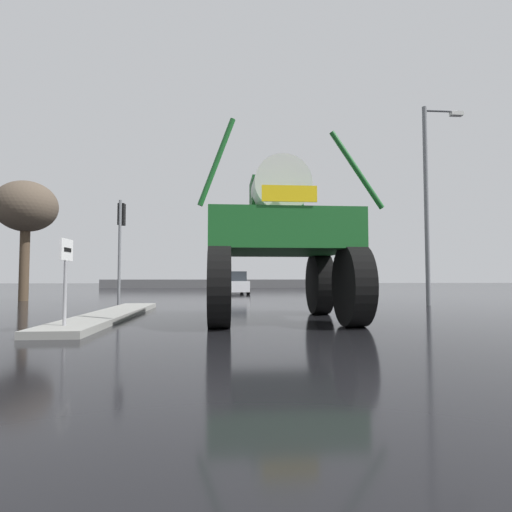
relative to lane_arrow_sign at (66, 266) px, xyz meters
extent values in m
plane|color=black|center=(3.84, 13.45, -1.35)|extent=(120.00, 120.00, 0.00)
cube|color=gray|center=(0.07, 3.08, -1.27)|extent=(1.12, 8.06, 0.15)
cylinder|color=#99999E|center=(0.00, -0.01, -0.55)|extent=(0.07, 0.07, 1.30)
cube|color=white|center=(0.00, 0.01, 0.32)|extent=(0.04, 0.60, 0.44)
cube|color=black|center=(0.02, 0.01, 0.32)|extent=(0.01, 0.36, 0.08)
cylinder|color=black|center=(3.06, 3.80, -0.42)|extent=(0.51, 1.86, 1.85)
cylinder|color=black|center=(6.09, 3.82, -0.42)|extent=(0.51, 1.86, 1.85)
cylinder|color=black|center=(3.08, 0.59, -0.42)|extent=(0.51, 1.86, 1.85)
cylinder|color=black|center=(6.11, 0.62, -0.42)|extent=(0.51, 1.86, 1.85)
cube|color=#195B23|center=(4.58, 2.21, 0.87)|extent=(3.56, 3.93, 0.93)
cube|color=#154E1E|center=(4.58, 2.61, 1.89)|extent=(1.36, 1.21, 1.11)
cylinder|color=silver|center=(4.59, 1.65, 2.04)|extent=(1.41, 1.24, 1.40)
cylinder|color=#195B23|center=(3.01, 0.44, 2.31)|extent=(0.83, 0.13, 1.99)
cylinder|color=#195B23|center=(6.19, 0.46, 2.20)|extent=(1.26, 0.13, 1.79)
cube|color=yellow|center=(4.60, 0.22, 1.59)|extent=(1.22, 0.05, 0.36)
cube|color=silver|center=(3.71, 19.40, -0.82)|extent=(2.15, 4.27, 0.70)
cube|color=#23282D|center=(3.73, 19.25, -0.15)|extent=(1.79, 2.26, 0.64)
cylinder|color=black|center=(2.72, 20.65, -1.05)|extent=(0.25, 0.62, 0.60)
cylinder|color=black|center=(4.41, 20.84, -1.05)|extent=(0.25, 0.62, 0.60)
cylinder|color=black|center=(3.02, 17.96, -1.05)|extent=(0.25, 0.62, 0.60)
cylinder|color=black|center=(4.71, 18.16, -1.05)|extent=(0.25, 0.62, 0.60)
cylinder|color=slate|center=(-0.81, 7.38, 0.69)|extent=(0.11, 0.11, 4.08)
cube|color=black|center=(-0.81, 7.60, 2.21)|extent=(0.24, 0.32, 0.84)
sphere|color=red|center=(-0.81, 7.79, 2.48)|extent=(0.17, 0.17, 0.17)
sphere|color=#3C2403|center=(-0.81, 7.79, 2.21)|extent=(0.17, 0.17, 0.17)
sphere|color=black|center=(-0.81, 7.79, 1.94)|extent=(0.17, 0.17, 0.17)
cylinder|color=slate|center=(8.63, 7.38, 0.35)|extent=(0.11, 0.11, 3.40)
cube|color=black|center=(8.63, 7.60, 1.53)|extent=(0.24, 0.32, 0.84)
sphere|color=red|center=(8.63, 7.79, 1.80)|extent=(0.17, 0.17, 0.17)
sphere|color=#3C2403|center=(8.63, 7.79, 1.53)|extent=(0.17, 0.17, 0.17)
sphere|color=black|center=(8.63, 7.79, 1.26)|extent=(0.17, 0.17, 0.17)
cylinder|color=slate|center=(11.30, 7.28, 2.69)|extent=(0.18, 0.18, 8.08)
cylinder|color=slate|center=(11.99, 7.28, 6.58)|extent=(1.36, 0.10, 0.10)
cube|color=silver|center=(12.67, 7.28, 6.48)|extent=(0.50, 0.24, 0.16)
cylinder|color=#473828|center=(-6.35, 11.74, 0.42)|extent=(0.44, 0.44, 3.53)
ellipsoid|color=brown|center=(-6.35, 11.74, 3.18)|extent=(2.86, 2.86, 2.43)
cube|color=#59595B|center=(3.84, 35.84, -0.90)|extent=(27.73, 0.24, 0.90)
camera|label=1|loc=(3.21, -8.52, -0.24)|focal=28.73mm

